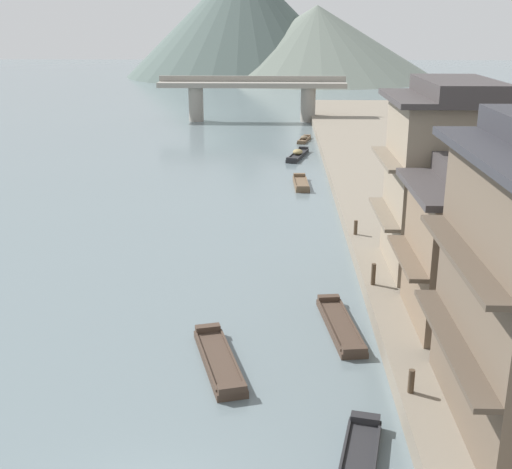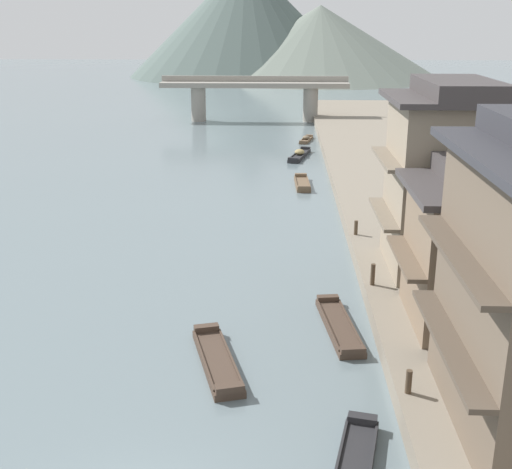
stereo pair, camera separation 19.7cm
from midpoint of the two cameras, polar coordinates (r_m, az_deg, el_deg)
riverbank_right at (r=46.14m, az=18.08°, el=2.73°), size 18.00×110.00×0.76m
boat_moored_nearest at (r=68.71m, az=4.12°, el=8.28°), size 1.62×4.10×0.58m
boat_moored_second at (r=60.35m, az=3.55°, el=6.95°), size 2.27×5.79×0.74m
boat_moored_third at (r=49.81m, az=3.82°, el=4.44°), size 1.19×4.38×0.50m
boat_moored_far at (r=19.64m, az=8.62°, el=-19.01°), size 1.84×4.22×0.48m
boat_midriver_drifting at (r=24.28m, az=-3.48°, el=-10.93°), size 2.39×5.01×0.51m
boat_midriver_upstream at (r=27.03m, az=7.14°, el=-7.90°), size 1.70×5.19×0.45m
house_waterfront_second at (r=26.12m, az=18.67°, el=-1.09°), size 5.90×5.79×6.14m
house_waterfront_tall at (r=31.26m, az=16.33°, el=4.70°), size 6.30×6.27×8.74m
mooring_post_dock_near at (r=21.63m, az=13.10°, el=-12.33°), size 0.20×0.20×0.79m
mooring_post_dock_mid at (r=29.48m, az=9.99°, el=-3.42°), size 0.20×0.20×0.98m
mooring_post_dock_far at (r=36.21m, az=8.51°, el=0.61°), size 0.20×0.20×0.79m
stone_bridge at (r=82.02m, az=-0.43°, el=12.25°), size 23.00×2.40×5.41m
hill_far_west at (r=151.54m, az=-1.18°, el=18.30°), size 51.84×51.84×24.56m
hill_far_centre at (r=145.57m, az=5.25°, el=16.34°), size 51.54×51.54×14.92m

